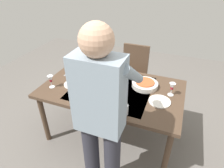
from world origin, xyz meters
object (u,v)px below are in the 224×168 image
at_px(wine_glass_right, 172,87).
at_px(dinner_plate_far, 160,101).
at_px(serving_bowl_pasta, 145,84).
at_px(wine_bottle, 112,76).
at_px(person_server, 101,117).
at_px(wine_glass_left, 51,79).
at_px(water_cup_near_right, 127,70).
at_px(chair_near, 133,71).
at_px(side_bowl_salad, 113,94).
at_px(water_cup_near_left, 125,110).
at_px(dinner_plate_near, 74,84).
at_px(water_cup_far_left, 111,104).
at_px(dining_table, 112,92).

bearing_deg(wine_glass_right, dinner_plate_far, 61.14).
bearing_deg(serving_bowl_pasta, wine_bottle, 13.48).
bearing_deg(wine_bottle, serving_bowl_pasta, -166.52).
relative_size(person_server, wine_bottle, 5.71).
bearing_deg(dinner_plate_far, wine_glass_left, 7.94).
bearing_deg(water_cup_near_right, chair_near, -87.56).
bearing_deg(side_bowl_salad, chair_near, -87.63).
distance_m(water_cup_near_left, dinner_plate_near, 0.78).
bearing_deg(water_cup_near_right, wine_bottle, 76.68).
xyz_separation_m(water_cup_near_left, water_cup_near_right, (0.23, -0.78, -0.01)).
xyz_separation_m(chair_near, wine_bottle, (0.06, 0.79, 0.31)).
xyz_separation_m(person_server, wine_bottle, (0.22, -0.80, -0.12)).
bearing_deg(wine_glass_left, side_bowl_salad, -173.05).
height_order(wine_glass_left, water_cup_near_right, wine_glass_left).
relative_size(person_server, side_bowl_salad, 9.38).
bearing_deg(wine_bottle, water_cup_far_left, 109.81).
distance_m(serving_bowl_pasta, dinner_plate_near, 0.84).
height_order(wine_bottle, wine_glass_left, wine_bottle).
bearing_deg(person_server, chair_near, -84.18).
height_order(dining_table, side_bowl_salad, side_bowl_salad).
height_order(chair_near, serving_bowl_pasta, chair_near).
bearing_deg(side_bowl_salad, dinner_plate_far, -170.59).
distance_m(wine_glass_right, water_cup_near_left, 0.61).
bearing_deg(serving_bowl_pasta, wine_glass_right, 168.28).
bearing_deg(water_cup_near_right, dinner_plate_near, 45.04).
xyz_separation_m(person_server, serving_bowl_pasta, (-0.16, -0.89, -0.20)).
distance_m(dining_table, water_cup_near_right, 0.42).
bearing_deg(water_cup_far_left, water_cup_near_right, -84.44).
distance_m(dining_table, water_cup_far_left, 0.39).
bearing_deg(dining_table, water_cup_near_right, -97.21).
height_order(water_cup_near_right, dinner_plate_far, water_cup_near_right).
relative_size(dining_table, wine_bottle, 5.44).
xyz_separation_m(wine_bottle, dinner_plate_near, (0.42, 0.17, -0.10)).
height_order(wine_glass_right, dinner_plate_far, wine_glass_right).
xyz_separation_m(serving_bowl_pasta, dinner_plate_near, (0.80, 0.26, -0.03)).
bearing_deg(serving_bowl_pasta, dinner_plate_far, 132.52).
relative_size(wine_glass_left, water_cup_far_left, 1.56).
relative_size(wine_bottle, wine_glass_left, 1.96).
height_order(chair_near, wine_glass_left, chair_near).
distance_m(chair_near, water_cup_near_right, 0.52).
bearing_deg(dinner_plate_far, wine_glass_right, -118.86).
distance_m(dining_table, dinner_plate_near, 0.47).
distance_m(wine_glass_left, side_bowl_salad, 0.74).
xyz_separation_m(water_cup_near_left, serving_bowl_pasta, (-0.07, -0.54, -0.02)).
xyz_separation_m(dining_table, water_cup_far_left, (-0.12, 0.35, 0.12)).
relative_size(wine_bottle, water_cup_near_left, 2.84).
xyz_separation_m(dining_table, side_bowl_salad, (-0.07, 0.15, 0.10)).
bearing_deg(water_cup_near_left, wine_glass_left, -8.53).
distance_m(wine_glass_left, water_cup_near_right, 0.96).
bearing_deg(wine_glass_right, dining_table, 8.34).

